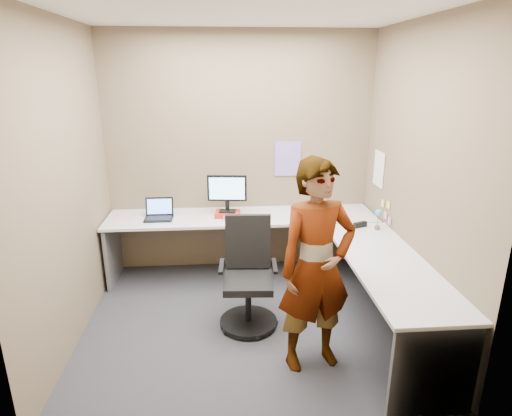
{
  "coord_description": "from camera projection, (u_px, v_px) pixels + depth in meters",
  "views": [
    {
      "loc": [
        -0.2,
        -3.51,
        2.27
      ],
      "look_at": [
        0.1,
        0.25,
        1.05
      ],
      "focal_mm": 30.0,
      "sensor_mm": 36.0,
      "label": 1
    }
  ],
  "objects": [
    {
      "name": "ground",
      "position": [
        247.0,
        322.0,
        4.05
      ],
      "size": [
        3.0,
        3.0,
        0.0
      ],
      "primitive_type": "plane",
      "color": "#29292E",
      "rests_on": "ground"
    },
    {
      "name": "wall_back",
      "position": [
        240.0,
        155.0,
        4.86
      ],
      "size": [
        3.0,
        0.0,
        3.0
      ],
      "primitive_type": "plane",
      "rotation": [
        1.57,
        0.0,
        0.0
      ],
      "color": "brown",
      "rests_on": "ground"
    },
    {
      "name": "wall_right",
      "position": [
        417.0,
        180.0,
        3.74
      ],
      "size": [
        0.0,
        2.7,
        2.7
      ],
      "primitive_type": "plane",
      "rotation": [
        1.57,
        0.0,
        -1.57
      ],
      "color": "brown",
      "rests_on": "ground"
    },
    {
      "name": "wall_left",
      "position": [
        65.0,
        187.0,
        3.52
      ],
      "size": [
        0.0,
        2.7,
        2.7
      ],
      "primitive_type": "plane",
      "rotation": [
        1.57,
        0.0,
        1.57
      ],
      "color": "brown",
      "rests_on": "ground"
    },
    {
      "name": "ceiling",
      "position": [
        245.0,
        10.0,
        3.22
      ],
      "size": [
        3.0,
        3.0,
        0.0
      ],
      "primitive_type": "plane",
      "rotation": [
        3.14,
        0.0,
        0.0
      ],
      "color": "white",
      "rests_on": "wall_back"
    },
    {
      "name": "desk",
      "position": [
        288.0,
        247.0,
        4.26
      ],
      "size": [
        2.98,
        2.58,
        0.73
      ],
      "color": "silver",
      "rests_on": "ground"
    },
    {
      "name": "paper_ream",
      "position": [
        228.0,
        214.0,
        4.72
      ],
      "size": [
        0.29,
        0.22,
        0.05
      ],
      "primitive_type": "cube",
      "rotation": [
        0.0,
        0.0,
        -0.11
      ],
      "color": "red",
      "rests_on": "desk"
    },
    {
      "name": "monitor",
      "position": [
        227.0,
        190.0,
        4.65
      ],
      "size": [
        0.43,
        0.14,
        0.41
      ],
      "rotation": [
        0.0,
        0.0,
        -0.11
      ],
      "color": "black",
      "rests_on": "paper_ream"
    },
    {
      "name": "laptop",
      "position": [
        159.0,
        213.0,
        4.65
      ],
      "size": [
        0.3,
        0.25,
        0.21
      ],
      "rotation": [
        0.0,
        0.0,
        -0.0
      ],
      "color": "black",
      "rests_on": "desk"
    },
    {
      "name": "trackball_mouse",
      "position": [
        229.0,
        217.0,
        4.61
      ],
      "size": [
        0.12,
        0.08,
        0.07
      ],
      "color": "#B7B7BC",
      "rests_on": "desk"
    },
    {
      "name": "origami",
      "position": [
        227.0,
        220.0,
        4.51
      ],
      "size": [
        0.1,
        0.1,
        0.06
      ],
      "primitive_type": "cone",
      "color": "white",
      "rests_on": "desk"
    },
    {
      "name": "stapler",
      "position": [
        360.0,
        225.0,
        4.39
      ],
      "size": [
        0.15,
        0.09,
        0.05
      ],
      "primitive_type": "cube",
      "rotation": [
        0.0,
        0.0,
        0.37
      ],
      "color": "black",
      "rests_on": "desk"
    },
    {
      "name": "flower",
      "position": [
        378.0,
        216.0,
        4.29
      ],
      "size": [
        0.07,
        0.07,
        0.22
      ],
      "color": "brown",
      "rests_on": "desk"
    },
    {
      "name": "calendar_purple",
      "position": [
        288.0,
        159.0,
        4.91
      ],
      "size": [
        0.3,
        0.01,
        0.4
      ],
      "primitive_type": "cube",
      "color": "#846BB7",
      "rests_on": "wall_back"
    },
    {
      "name": "calendar_white",
      "position": [
        379.0,
        169.0,
        4.63
      ],
      "size": [
        0.01,
        0.28,
        0.38
      ],
      "primitive_type": "cube",
      "color": "white",
      "rests_on": "wall_right"
    },
    {
      "name": "sticky_note_a",
      "position": [
        388.0,
        205.0,
        4.39
      ],
      "size": [
        0.01,
        0.07,
        0.07
      ],
      "primitive_type": "cube",
      "color": "#F2E059",
      "rests_on": "wall_right"
    },
    {
      "name": "sticky_note_b",
      "position": [
        385.0,
        215.0,
        4.47
      ],
      "size": [
        0.01,
        0.07,
        0.07
      ],
      "primitive_type": "cube",
      "color": "pink",
      "rests_on": "wall_right"
    },
    {
      "name": "sticky_note_c",
      "position": [
        389.0,
        221.0,
        4.37
      ],
      "size": [
        0.01,
        0.07,
        0.07
      ],
      "primitive_type": "cube",
      "color": "pink",
      "rests_on": "wall_right"
    },
    {
      "name": "sticky_note_d",
      "position": [
        383.0,
        203.0,
        4.54
      ],
      "size": [
        0.01,
        0.07,
        0.07
      ],
      "primitive_type": "cube",
      "color": "#F2E059",
      "rests_on": "wall_right"
    },
    {
      "name": "office_chair",
      "position": [
        248.0,
        283.0,
        3.92
      ],
      "size": [
        0.53,
        0.53,
        1.0
      ],
      "rotation": [
        0.0,
        0.0,
        -0.06
      ],
      "color": "black",
      "rests_on": "ground"
    },
    {
      "name": "person",
      "position": [
        317.0,
        267.0,
        3.25
      ],
      "size": [
        0.69,
        0.54,
        1.69
      ],
      "primitive_type": "imported",
      "rotation": [
        0.0,
        0.0,
        0.24
      ],
      "color": "#999399",
      "rests_on": "ground"
    }
  ]
}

